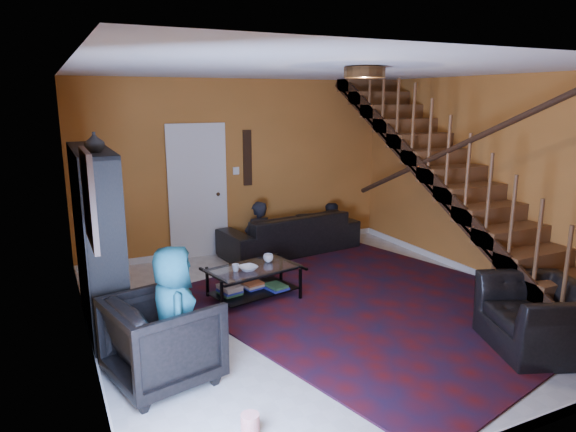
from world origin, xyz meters
name	(u,v)px	position (x,y,z in m)	size (l,w,h in m)	color
floor	(320,309)	(0.00, 0.00, 0.00)	(5.50, 5.50, 0.00)	beige
room	(184,287)	(-1.33, 1.33, 0.05)	(5.50, 5.50, 5.50)	#BC6D29
staircase	(461,183)	(2.12, 0.00, 1.40)	(0.95, 5.02, 3.18)	brown
bookshelf	(99,244)	(-2.40, 0.60, 0.96)	(0.35, 1.80, 2.00)	black
door	(198,194)	(-0.70, 2.73, 1.02)	(0.82, 0.05, 2.05)	silver
framed_picture	(89,198)	(-2.57, -0.90, 1.75)	(0.04, 0.74, 0.74)	maroon
wall_hanging	(247,158)	(0.15, 2.73, 1.55)	(0.14, 0.03, 0.90)	black
ceiling_fixture	(364,72)	(0.00, -0.80, 2.74)	(0.40, 0.40, 0.10)	#3F2814
rug	(378,304)	(0.71, -0.21, 0.01)	(3.72, 4.25, 0.02)	#410B0E
sofa	(290,232)	(0.71, 2.30, 0.33)	(2.29, 0.89, 0.67)	black
armchair_left	(163,339)	(-2.05, -0.80, 0.40)	(0.86, 0.89, 0.81)	black
armchair_right	(540,318)	(1.50, -1.85, 0.34)	(1.06, 0.93, 0.69)	black
person_adult_a	(258,242)	(0.17, 2.35, 0.22)	(0.49, 0.32, 1.34)	black
person_adult_b	(329,237)	(1.50, 2.35, 0.15)	(0.58, 0.45, 1.20)	black
person_child	(174,315)	(-1.95, -0.85, 0.63)	(0.62, 0.40, 1.27)	#195760
coffee_table	(254,281)	(-0.60, 0.65, 0.24)	(1.21, 0.86, 0.42)	black
cup_a	(268,258)	(-0.33, 0.79, 0.47)	(0.13, 0.13, 0.10)	#999999
cup_b	(236,268)	(-0.85, 0.62, 0.46)	(0.09, 0.09, 0.09)	#999999
bowl	(248,268)	(-0.70, 0.58, 0.45)	(0.23, 0.23, 0.06)	#999999
vase	(94,142)	(-2.41, 0.10, 2.10)	(0.18, 0.18, 0.19)	#999999
popcorn_bucket	(250,424)	(-1.65, -1.87, 0.10)	(0.14, 0.14, 0.16)	red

